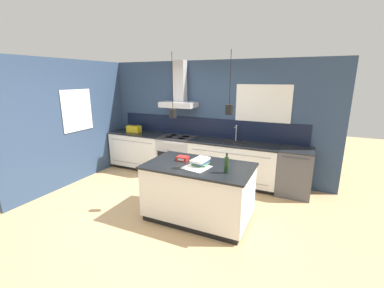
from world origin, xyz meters
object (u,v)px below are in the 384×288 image
dishwasher (295,172)px  bottle_on_island (226,165)px  red_supply_box (183,158)px  oven_range (178,156)px  book_stack (201,162)px  yellow_toolbox (134,129)px

dishwasher → bottle_on_island: bearing=-115.7°
bottle_on_island → red_supply_box: 0.86m
oven_range → red_supply_box: red_supply_box is taller
red_supply_box → bottle_on_island: bearing=-16.8°
red_supply_box → dishwasher: bearing=42.1°
bottle_on_island → book_stack: 0.50m
red_supply_box → yellow_toolbox: bearing=144.6°
yellow_toolbox → bottle_on_island: bearing=-30.8°
oven_range → bottle_on_island: 2.52m
book_stack → oven_range: bearing=128.3°
dishwasher → red_supply_box: (-1.67, -1.51, 0.49)m
book_stack → yellow_toolbox: yellow_toolbox is taller
dishwasher → bottle_on_island: (-0.85, -1.76, 0.58)m
oven_range → book_stack: 2.09m
book_stack → red_supply_box: size_ratio=1.89×
oven_range → red_supply_box: bearing=-59.1°
bottle_on_island → book_stack: size_ratio=0.86×
bottle_on_island → book_stack: bearing=160.7°
book_stack → yellow_toolbox: 2.94m
red_supply_box → yellow_toolbox: (-2.12, 1.51, 0.05)m
oven_range → yellow_toolbox: bearing=179.8°
book_stack → dishwasher: bearing=50.5°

